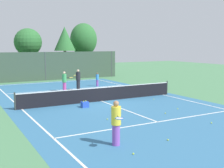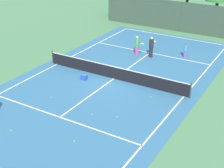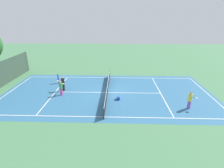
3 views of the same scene
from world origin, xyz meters
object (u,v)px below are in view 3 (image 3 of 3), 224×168
at_px(tennis_ball_3, 118,82).
at_px(tennis_ball_5, 200,108).
at_px(tennis_ball_6, 142,84).
at_px(player_1, 190,100).
at_px(player_3, 63,83).
at_px(tennis_ball_4, 150,101).
at_px(player_0, 61,88).
at_px(player_2, 58,78).
at_px(tennis_ball_2, 148,88).
at_px(tennis_ball_0, 169,86).
at_px(ball_crate, 118,98).
at_px(tennis_ball_1, 186,99).

xyz_separation_m(tennis_ball_3, tennis_ball_5, (-7.16, -8.26, 0.00)).
bearing_deg(tennis_ball_3, tennis_ball_6, -101.59).
bearing_deg(tennis_ball_3, player_1, -135.47).
distance_m(player_1, player_3, 14.49).
bearing_deg(tennis_ball_4, tennis_ball_5, -107.08).
height_order(tennis_ball_4, tennis_ball_5, same).
relative_size(player_0, player_2, 1.31).
bearing_deg(tennis_ball_2, player_2, 82.79).
height_order(player_2, tennis_ball_3, player_2).
distance_m(tennis_ball_0, tennis_ball_3, 6.81).
height_order(tennis_ball_0, tennis_ball_2, same).
height_order(player_2, ball_crate, player_2).
distance_m(player_2, tennis_ball_1, 16.53).
xyz_separation_m(tennis_ball_3, tennis_ball_6, (-0.68, -3.32, 0.00)).
height_order(player_2, tennis_ball_6, player_2).
bearing_deg(tennis_ball_6, tennis_ball_0, -102.36).
bearing_deg(tennis_ball_2, ball_crate, 131.04).
height_order(tennis_ball_0, tennis_ball_5, same).
distance_m(tennis_ball_1, tennis_ball_4, 4.24).
xyz_separation_m(player_2, ball_crate, (-4.90, -8.25, -0.49)).
relative_size(tennis_ball_0, tennis_ball_6, 1.00).
distance_m(player_1, tennis_ball_5, 1.46).
relative_size(player_3, tennis_ball_5, 27.77).
xyz_separation_m(tennis_ball_1, tennis_ball_5, (-2.10, -0.60, 0.00)).
relative_size(tennis_ball_4, tennis_ball_5, 1.00).
height_order(tennis_ball_0, tennis_ball_6, same).
bearing_deg(player_0, tennis_ball_3, -56.25).
bearing_deg(tennis_ball_6, tennis_ball_5, -142.70).
distance_m(tennis_ball_0, tennis_ball_5, 5.97).
distance_m(ball_crate, tennis_ball_4, 3.47).
xyz_separation_m(player_3, ball_crate, (-2.33, -6.81, -0.76)).
bearing_deg(player_3, player_0, -173.80).
bearing_deg(player_3, tennis_ball_5, -104.95).
distance_m(ball_crate, tennis_ball_0, 7.79).
relative_size(ball_crate, tennis_ball_2, 6.69).
xyz_separation_m(player_2, tennis_ball_5, (-6.59, -16.50, -0.64)).
distance_m(tennis_ball_1, tennis_ball_3, 9.18).
bearing_deg(tennis_ball_2, tennis_ball_5, -139.08).
height_order(tennis_ball_0, tennis_ball_4, same).
relative_size(player_2, tennis_ball_0, 19.97).
xyz_separation_m(player_0, tennis_ball_2, (2.34, -10.54, -0.85)).
height_order(player_3, tennis_ball_6, player_3).
relative_size(tennis_ball_1, tennis_ball_2, 1.00).
height_order(tennis_ball_2, tennis_ball_6, same).
bearing_deg(tennis_ball_4, player_1, -112.84).
relative_size(player_0, ball_crate, 3.90).
distance_m(player_2, tennis_ball_5, 17.78).
xyz_separation_m(tennis_ball_2, tennis_ball_4, (-3.58, 0.41, 0.00)).
relative_size(player_2, player_3, 0.72).
distance_m(tennis_ball_0, tennis_ball_2, 2.86).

